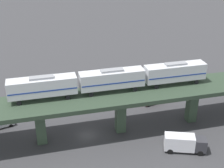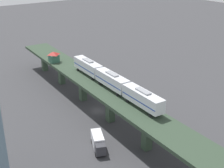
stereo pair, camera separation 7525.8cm
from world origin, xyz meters
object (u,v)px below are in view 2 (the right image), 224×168
object	(u,v)px
street_car_red	(160,125)
street_car_white	(91,84)
street_lamp	(114,81)
delivery_truck	(98,142)
subway_train	(112,80)
signal_hut	(54,57)

from	to	relation	value
street_car_red	street_car_white	bearing A→B (deg)	-89.98
street_car_red	street_car_white	world-z (taller)	same
street_lamp	street_car_red	bearing A→B (deg)	83.30
street_car_red	delivery_truck	bearing A→B (deg)	-4.82
subway_train	street_lamp	world-z (taller)	subway_train
subway_train	delivery_truck	bearing A→B (deg)	42.70
subway_train	street_car_red	xyz separation A→B (m)	(-6.55, 11.43, -9.72)
street_car_red	street_lamp	size ratio (longest dim) A/B	0.67
signal_hut	street_car_red	size ratio (longest dim) A/B	0.73
street_car_white	delivery_truck	distance (m)	35.37
delivery_truck	street_lamp	size ratio (longest dim) A/B	1.08
signal_hut	subway_train	bearing A→B (deg)	95.25
street_car_white	signal_hut	bearing A→B (deg)	-39.50
street_lamp	signal_hut	bearing A→B (deg)	-53.82
street_car_red	street_lamp	bearing A→B (deg)	-96.70
street_car_red	street_car_white	distance (m)	32.28
subway_train	signal_hut	world-z (taller)	subway_train
signal_hut	street_lamp	xyz separation A→B (m)	(-11.92, 16.29, -5.81)
street_car_red	delivery_truck	world-z (taller)	delivery_truck
street_car_white	street_lamp	xyz separation A→B (m)	(-2.77, 8.76, 3.17)
signal_hut	street_car_red	distance (m)	41.83
signal_hut	street_car_red	bearing A→B (deg)	102.95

